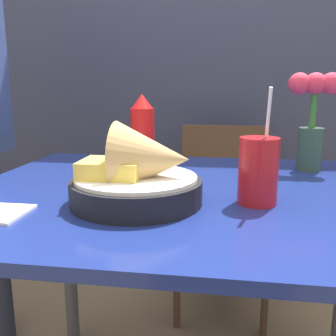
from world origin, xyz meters
name	(u,v)px	position (x,y,z in m)	size (l,w,h in m)	color
wall_window	(213,27)	(0.00, 1.15, 1.30)	(7.00, 0.06, 2.60)	#2D334C
dining_table	(192,228)	(0.00, 0.00, 0.65)	(1.13, 0.87, 0.76)	navy
chair_far_window	(223,200)	(0.08, 0.79, 0.49)	(0.40, 0.40, 0.82)	#473323
food_basket	(141,176)	(-0.10, -0.13, 0.82)	(0.28, 0.28, 0.18)	black
ketchup_bottle	(143,136)	(-0.16, 0.14, 0.87)	(0.07, 0.07, 0.23)	red
drink_cup	(258,173)	(0.15, -0.09, 0.82)	(0.08, 0.08, 0.25)	red
flower_vase	(313,115)	(0.33, 0.27, 0.92)	(0.15, 0.07, 0.29)	#2D4738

